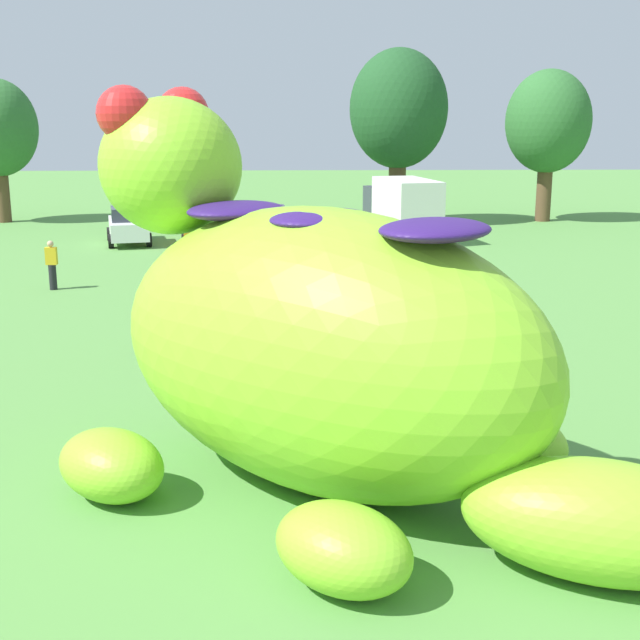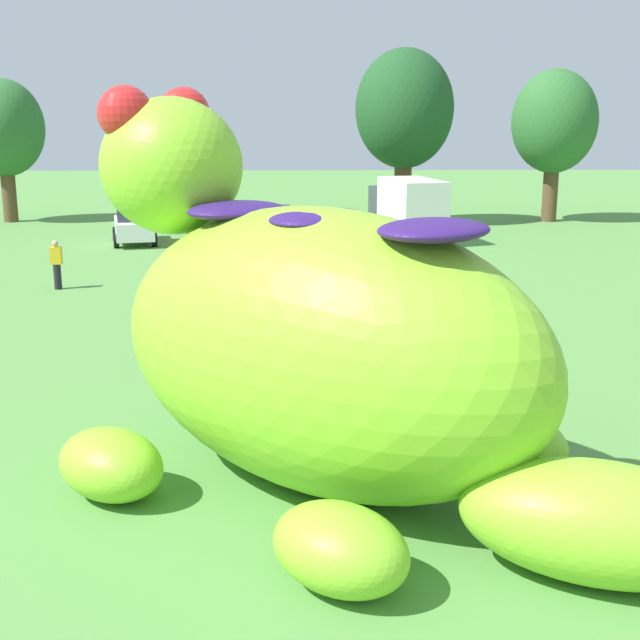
# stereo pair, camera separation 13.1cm
# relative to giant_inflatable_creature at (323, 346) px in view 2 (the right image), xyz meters

# --- Properties ---
(ground_plane) EXTENTS (160.00, 160.00, 0.00)m
(ground_plane) POSITION_rel_giant_inflatable_creature_xyz_m (-0.05, 0.26, -2.35)
(ground_plane) COLOR #568E42
(giant_inflatable_creature) EXTENTS (11.92, 9.08, 6.42)m
(giant_inflatable_creature) POSITION_rel_giant_inflatable_creature_xyz_m (0.00, 0.00, 0.00)
(giant_inflatable_creature) COLOR #8CD12D
(giant_inflatable_creature) RESTS_ON ground
(car_white) EXTENTS (2.61, 4.38, 1.72)m
(car_white) POSITION_rel_giant_inflatable_creature_xyz_m (-8.20, 26.98, -1.49)
(car_white) COLOR white
(car_white) RESTS_ON ground
(car_orange) EXTENTS (2.23, 4.24, 1.72)m
(car_orange) POSITION_rel_giant_inflatable_creature_xyz_m (-4.75, 27.32, -1.49)
(car_orange) COLOR orange
(car_orange) RESTS_ON ground
(car_green) EXTENTS (2.23, 4.24, 1.72)m
(car_green) POSITION_rel_giant_inflatable_creature_xyz_m (-1.61, 27.16, -1.49)
(car_green) COLOR #1E7238
(car_green) RESTS_ON ground
(box_truck) EXTENTS (3.40, 6.68, 2.95)m
(box_truck) POSITION_rel_giant_inflatable_creature_xyz_m (4.76, 27.92, -0.75)
(box_truck) COLOR #333842
(box_truck) RESTS_ON ground
(tree_left) EXTENTS (4.43, 4.43, 7.86)m
(tree_left) POSITION_rel_giant_inflatable_creature_xyz_m (-16.76, 35.48, 2.79)
(tree_left) COLOR brown
(tree_left) RESTS_ON ground
(tree_mid_left) EXTENTS (3.88, 3.88, 6.88)m
(tree_mid_left) POSITION_rel_giant_inflatable_creature_xyz_m (-6.89, 32.41, 2.15)
(tree_mid_left) COLOR brown
(tree_mid_left) RESTS_ON ground
(tree_centre_left) EXTENTS (5.29, 5.29, 9.38)m
(tree_centre_left) POSITION_rel_giant_inflatable_creature_xyz_m (5.23, 33.94, 3.79)
(tree_centre_left) COLOR brown
(tree_centre_left) RESTS_ON ground
(tree_centre) EXTENTS (4.71, 4.71, 8.36)m
(tree_centre) POSITION_rel_giant_inflatable_creature_xyz_m (13.71, 35.03, 3.12)
(tree_centre) COLOR brown
(tree_centre) RESTS_ON ground
(spectator_mid_field) EXTENTS (0.38, 0.26, 1.71)m
(spectator_mid_field) POSITION_rel_giant_inflatable_creature_xyz_m (-8.82, 16.22, -1.50)
(spectator_mid_field) COLOR black
(spectator_mid_field) RESTS_ON ground
(spectator_wandering) EXTENTS (0.38, 0.26, 1.71)m
(spectator_wandering) POSITION_rel_giant_inflatable_creature_xyz_m (-4.21, 7.83, -1.50)
(spectator_wandering) COLOR #2D334C
(spectator_wandering) RESTS_ON ground
(spectator_far_side) EXTENTS (0.38, 0.26, 1.71)m
(spectator_far_side) POSITION_rel_giant_inflatable_creature_xyz_m (4.00, 14.50, -1.50)
(spectator_far_side) COLOR #2D334C
(spectator_far_side) RESTS_ON ground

